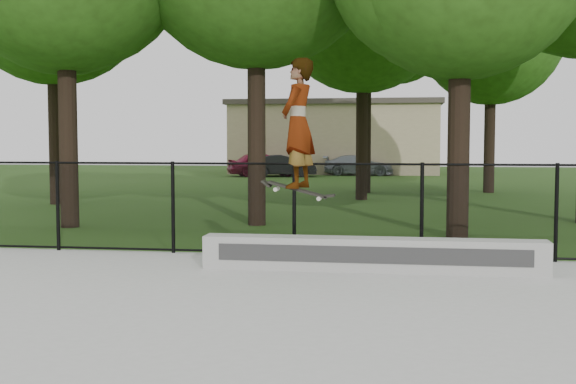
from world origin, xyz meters
name	(u,v)px	position (x,y,z in m)	size (l,w,h in m)	color
ground	(190,379)	(0.00, 0.00, 0.00)	(100.00, 100.00, 0.00)	#2B5518
concrete_slab	(190,376)	(0.00, 0.00, 0.03)	(14.00, 12.00, 0.06)	#ABAAA5
grind_ledge	(372,255)	(1.28, 4.70, 0.29)	(4.80, 0.40, 0.47)	#A4A39F
car_a	(263,164)	(-5.55, 33.16, 0.65)	(1.54, 3.80, 1.30)	maroon
car_b	(283,166)	(-4.38, 32.79, 0.58)	(1.24, 3.22, 1.17)	black
car_c	(359,165)	(-0.46, 34.92, 0.56)	(1.58, 3.56, 1.12)	gray
skater_airborne	(298,125)	(0.26, 4.44, 2.10)	(0.82, 0.73, 1.97)	black
chainlink_fence	(294,209)	(0.00, 5.90, 0.81)	(16.06, 0.06, 1.50)	black
distant_building	(336,137)	(-2.00, 38.00, 2.16)	(12.40, 6.40, 4.30)	tan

